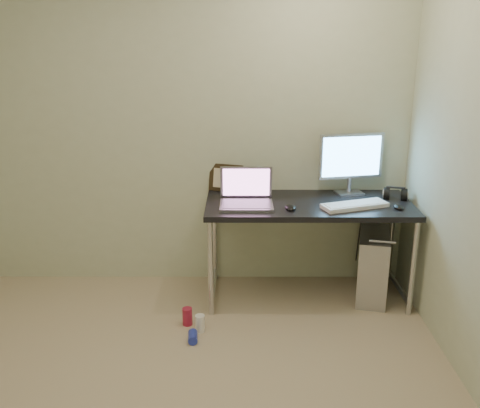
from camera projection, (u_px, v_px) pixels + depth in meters
name	position (u px, v px, depth m)	size (l,w,h in m)	color
wall_back	(179.00, 126.00, 4.03)	(3.50, 0.02, 2.50)	beige
desk	(308.00, 213.00, 3.90)	(1.49, 0.65, 0.75)	black
tower_computer	(373.00, 265.00, 4.02)	(0.32, 0.52, 0.54)	silver
cable_a	(359.00, 234.00, 4.24)	(0.01, 0.01, 0.70)	black
cable_b	(371.00, 237.00, 4.23)	(0.01, 0.01, 0.72)	black
can_red	(187.00, 316.00, 3.67)	(0.07, 0.07, 0.12)	#AA1F3E
can_white	(200.00, 323.00, 3.59)	(0.07, 0.07, 0.12)	white
can_blue	(193.00, 337.00, 3.49)	(0.06, 0.06, 0.11)	#2837BB
laptop	(246.00, 196.00, 3.81)	(0.38, 0.31, 0.26)	#A8A7AE
monitor	(351.00, 159.00, 4.00)	(0.49, 0.18, 0.46)	#A8A7AE
keyboard	(355.00, 205.00, 3.76)	(0.47, 0.15, 0.03)	white
mouse_right	(399.00, 206.00, 3.73)	(0.06, 0.10, 0.04)	black
mouse_left	(290.00, 206.00, 3.72)	(0.08, 0.12, 0.04)	black
headphones	(395.00, 195.00, 3.95)	(0.19, 0.11, 0.11)	black
picture_frame	(226.00, 178.00, 4.11)	(0.26, 0.03, 0.21)	black
webcam	(254.00, 181.00, 4.13)	(0.04, 0.03, 0.11)	silver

